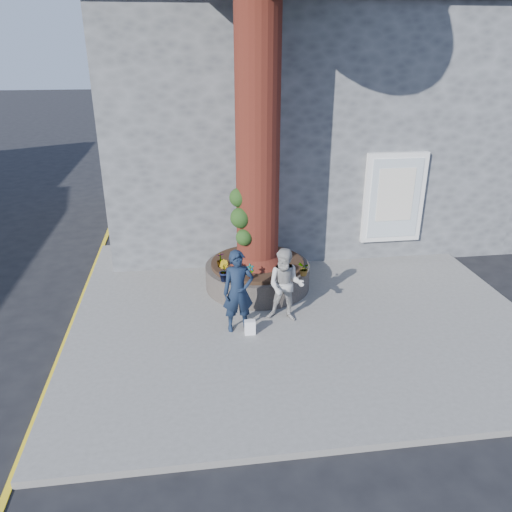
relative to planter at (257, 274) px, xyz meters
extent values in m
plane|color=black|center=(-0.80, -2.00, -0.41)|extent=(120.00, 120.00, 0.00)
cube|color=slate|center=(0.70, -1.00, -0.35)|extent=(9.00, 8.00, 0.12)
cube|color=yellow|center=(-3.85, -1.00, -0.41)|extent=(0.10, 30.00, 0.01)
cube|color=#505255|center=(1.70, 5.20, 2.59)|extent=(10.00, 8.00, 6.00)
cube|color=black|center=(1.70, 5.20, 5.74)|extent=(10.30, 8.30, 0.30)
cube|color=white|center=(3.50, 1.14, 1.29)|extent=(1.50, 0.12, 2.20)
cube|color=silver|center=(3.50, 1.08, 1.29)|extent=(1.25, 0.04, 1.95)
cube|color=silver|center=(3.50, 1.06, 1.39)|extent=(0.90, 0.02, 1.30)
cylinder|color=black|center=(0.00, 0.00, -0.03)|extent=(2.30, 2.30, 0.52)
cylinder|color=black|center=(0.00, 0.00, 0.27)|extent=(2.04, 2.04, 0.08)
cylinder|color=#431510|center=(0.00, 0.00, 4.06)|extent=(0.90, 0.90, 7.50)
cone|color=#431510|center=(0.00, 0.00, 0.66)|extent=(1.24, 1.24, 0.70)
sphere|color=#1A3612|center=(-0.38, -0.20, 1.41)|extent=(0.44, 0.44, 0.44)
sphere|color=#1A3612|center=(-0.32, -0.30, 1.01)|extent=(0.36, 0.36, 0.36)
sphere|color=#1A3612|center=(-0.40, -0.08, 1.81)|extent=(0.40, 0.40, 0.40)
imported|color=#121D31|center=(-0.61, -1.77, 0.51)|extent=(0.61, 0.43, 1.60)
imported|color=#A4A29D|center=(0.33, -1.53, 0.45)|extent=(0.86, 0.76, 1.48)
cube|color=white|center=(-0.42, -1.98, -0.15)|extent=(0.20, 0.12, 0.28)
imported|color=gray|center=(-0.27, -0.85, 0.47)|extent=(0.20, 0.16, 0.32)
imported|color=gray|center=(-0.81, -0.85, 0.52)|extent=(0.29, 0.30, 0.43)
imported|color=gray|center=(-0.82, -0.16, 0.47)|extent=(0.23, 0.23, 0.32)
imported|color=gray|center=(0.85, -0.85, 0.46)|extent=(0.29, 0.31, 0.30)
camera|label=1|loc=(-1.41, -9.96, 4.70)|focal=35.00mm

